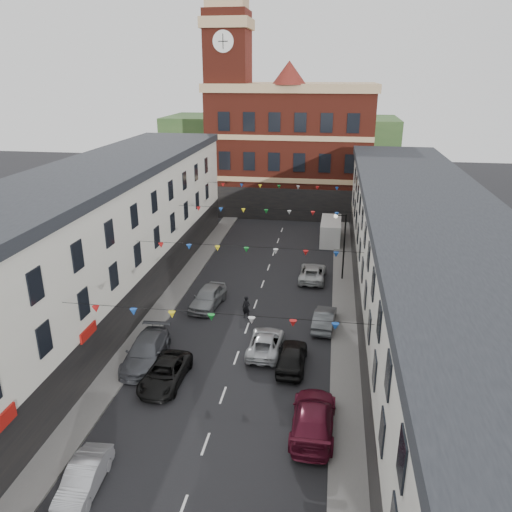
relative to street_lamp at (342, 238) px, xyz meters
The scene contains 20 objects.
ground 15.94m from the street_lamp, 115.07° to the right, with size 160.00×160.00×0.00m, color black.
pavement_left 18.43m from the street_lamp, 138.26° to the right, with size 1.80×64.00×0.15m, color #605E5B.
pavement_right 12.60m from the street_lamp, 88.33° to the right, with size 1.80×64.00×0.15m, color #605E5B.
terrace_left 22.52m from the street_lamp, 144.66° to the right, with size 8.40×56.00×10.70m.
terrace_right 14.04m from the street_lamp, 68.09° to the right, with size 8.40×56.00×9.70m.
civic_building 25.18m from the street_lamp, 105.30° to the left, with size 20.60×13.30×18.50m.
clock_tower 27.57m from the street_lamp, 123.79° to the left, with size 5.60×5.60×30.00m.
distant_hill 49.16m from the street_lamp, 102.40° to the left, with size 40.00×14.00×10.00m, color #2B4F24.
street_lamp is the anchor object (origin of this frame).
car_left_b 28.07m from the street_lamp, 113.41° to the right, with size 1.35×3.88×1.28m, color #97999E.
car_left_c 20.34m from the street_lamp, 120.37° to the right, with size 2.16×4.69×1.30m, color black.
car_left_d 19.77m from the street_lamp, 128.11° to the right, with size 2.19×5.40×1.57m, color #45484E.
car_left_e 12.68m from the street_lamp, 145.69° to the right, with size 1.88×4.67×1.59m, color gray.
car_right_c 20.48m from the street_lamp, 93.88° to the right, with size 2.19×5.39×1.56m, color maroon.
car_right_d 15.13m from the street_lamp, 101.50° to the right, with size 1.74×4.32×1.47m, color black.
car_right_e 9.62m from the street_lamp, 96.93° to the right, with size 1.42×4.08×1.35m, color #55595D.
car_right_f 4.02m from the street_lamp, behind, with size 2.18×4.74×1.32m, color #B6BABC.
moving_car 14.13m from the street_lamp, 110.45° to the right, with size 2.12×4.59×1.28m, color silver.
white_van 10.89m from the street_lamp, 95.17° to the left, with size 2.10×5.45×2.41m, color silver.
pedestrian 11.29m from the street_lamp, 129.11° to the right, with size 0.64×0.42×1.75m, color black.
Camera 1 is at (5.50, -27.24, 17.22)m, focal length 35.00 mm.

